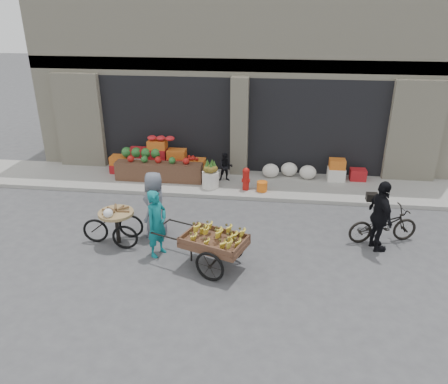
# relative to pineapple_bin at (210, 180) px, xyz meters

# --- Properties ---
(ground) EXTENTS (80.00, 80.00, 0.00)m
(ground) POSITION_rel_pineapple_bin_xyz_m (0.75, -3.60, -0.37)
(ground) COLOR #424244
(ground) RESTS_ON ground
(sidewalk) EXTENTS (18.00, 2.20, 0.12)m
(sidewalk) POSITION_rel_pineapple_bin_xyz_m (0.75, 0.50, -0.31)
(sidewalk) COLOR gray
(sidewalk) RESTS_ON ground
(building) EXTENTS (14.00, 6.45, 7.00)m
(building) POSITION_rel_pineapple_bin_xyz_m (0.75, 4.43, 3.00)
(building) COLOR beige
(building) RESTS_ON ground
(fruit_display) EXTENTS (3.10, 1.12, 1.24)m
(fruit_display) POSITION_rel_pineapple_bin_xyz_m (-1.73, 0.78, 0.30)
(fruit_display) COLOR #A5171B
(fruit_display) RESTS_ON sidewalk
(pineapple_bin) EXTENTS (0.52, 0.52, 0.50)m
(pineapple_bin) POSITION_rel_pineapple_bin_xyz_m (0.00, 0.00, 0.00)
(pineapple_bin) COLOR silver
(pineapple_bin) RESTS_ON sidewalk
(fire_hydrant) EXTENTS (0.22, 0.22, 0.71)m
(fire_hydrant) POSITION_rel_pineapple_bin_xyz_m (1.10, -0.05, 0.13)
(fire_hydrant) COLOR #A5140F
(fire_hydrant) RESTS_ON sidewalk
(orange_bucket) EXTENTS (0.32, 0.32, 0.30)m
(orange_bucket) POSITION_rel_pineapple_bin_xyz_m (1.60, -0.10, -0.10)
(orange_bucket) COLOR orange
(orange_bucket) RESTS_ON sidewalk
(right_bay_goods) EXTENTS (3.35, 0.60, 0.70)m
(right_bay_goods) POSITION_rel_pineapple_bin_xyz_m (3.36, 1.10, 0.04)
(right_bay_goods) COLOR silver
(right_bay_goods) RESTS_ON sidewalk
(seated_person) EXTENTS (0.51, 0.43, 0.93)m
(seated_person) POSITION_rel_pineapple_bin_xyz_m (0.40, 0.60, 0.21)
(seated_person) COLOR black
(seated_person) RESTS_ON sidewalk
(banana_cart) EXTENTS (2.46, 1.61, 0.96)m
(banana_cart) POSITION_rel_pineapple_bin_xyz_m (0.69, -4.21, 0.33)
(banana_cart) COLOR brown
(banana_cart) RESTS_ON ground
(vendor_woman) EXTENTS (0.60, 0.69, 1.60)m
(vendor_woman) POSITION_rel_pineapple_bin_xyz_m (-0.63, -3.84, 0.43)
(vendor_woman) COLOR #0F6F75
(vendor_woman) RESTS_ON ground
(tricycle_cart) EXTENTS (1.44, 0.90, 0.95)m
(tricycle_cart) POSITION_rel_pineapple_bin_xyz_m (-1.74, -3.44, 0.20)
(tricycle_cart) COLOR #9E7F51
(tricycle_cart) RESTS_ON ground
(vendor_grey) EXTENTS (0.63, 0.88, 1.69)m
(vendor_grey) POSITION_rel_pineapple_bin_xyz_m (-0.91, -2.95, 0.47)
(vendor_grey) COLOR slate
(vendor_grey) RESTS_ON ground
(bicycle) EXTENTS (1.81, 1.01, 0.90)m
(bicycle) POSITION_rel_pineapple_bin_xyz_m (4.64, -2.56, 0.08)
(bicycle) COLOR black
(bicycle) RESTS_ON ground
(cyclist) EXTENTS (0.66, 1.09, 1.73)m
(cyclist) POSITION_rel_pineapple_bin_xyz_m (4.44, -2.96, 0.50)
(cyclist) COLOR black
(cyclist) RESTS_ON ground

